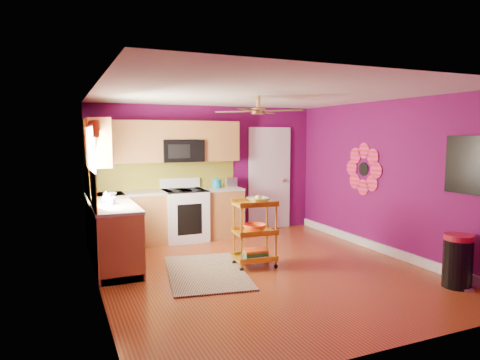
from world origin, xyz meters
name	(u,v)px	position (x,y,z in m)	size (l,w,h in m)	color
ground	(264,270)	(0.00, 0.00, 0.00)	(5.00, 5.00, 0.00)	maroon
room_envelope	(266,157)	(0.03, 0.00, 1.63)	(4.54, 5.04, 2.52)	#630B4D
lower_cabinets	(145,224)	(-1.35, 1.82, 0.43)	(2.81, 2.31, 0.94)	#985D29
electric_range	(185,214)	(-0.55, 2.17, 0.48)	(0.76, 0.66, 1.13)	white
upper_cabinetry	(145,143)	(-1.24, 2.17, 1.80)	(2.80, 2.30, 1.26)	#985D29
left_window	(92,149)	(-2.22, 1.05, 1.74)	(0.08, 1.35, 1.08)	white
panel_door	(269,180)	(1.35, 2.47, 1.02)	(0.95, 0.11, 2.15)	white
right_wall_art	(404,167)	(2.23, -0.34, 1.44)	(0.04, 2.74, 1.04)	black
ceiling_fan	(258,110)	(0.00, 0.20, 2.29)	(1.01, 1.01, 0.26)	#BF8C3F
shag_rug	(206,272)	(-0.80, 0.21, 0.01)	(1.06, 1.73, 0.02)	#331E11
rolling_cart	(255,230)	(-0.03, 0.22, 0.55)	(0.63, 0.48, 1.07)	gold
trash_can	(458,261)	(1.97, -1.59, 0.34)	(0.47, 0.47, 0.69)	black
teal_kettle	(216,184)	(0.09, 2.21, 1.02)	(0.18, 0.18, 0.21)	teal
toaster	(231,182)	(0.40, 2.25, 1.03)	(0.22, 0.15, 0.18)	beige
soap_bottle_a	(110,199)	(-2.01, 0.92, 1.03)	(0.08, 0.08, 0.17)	#EA3F72
soap_bottle_b	(106,197)	(-2.02, 1.25, 1.02)	(0.13, 0.13, 0.16)	white
counter_dish	(110,194)	(-1.90, 1.88, 0.97)	(0.23, 0.23, 0.06)	white
counter_cup	(112,200)	(-1.96, 1.04, 0.99)	(0.14, 0.14, 0.11)	white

